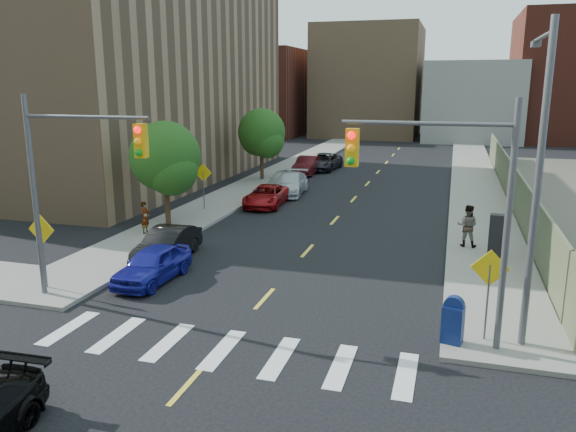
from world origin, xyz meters
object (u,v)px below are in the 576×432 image
Objects in this scene: mailbox at (453,320)px; pedestrian_west at (145,218)px; parked_car_blue at (153,264)px; parked_car_red at (266,196)px; parked_car_maroon at (307,165)px; pedestrian_east at (467,226)px; parked_car_black at (167,244)px; parked_car_white at (282,180)px; parked_car_silver at (290,184)px; parked_car_grey at (323,162)px; payphone at (496,236)px.

pedestrian_west reaches higher than mailbox.
pedestrian_west is (-3.62, 5.69, 0.27)m from parked_car_blue.
parked_car_red is 8.97m from pedestrian_west.
parked_car_blue is 0.89× the size of parked_car_maroon.
pedestrian_west is at bearing 16.55° from pedestrian_east.
parked_car_black is at bearing 108.51° from parked_car_blue.
parked_car_white is at bearing 88.37° from parked_car_black.
parked_car_silver is at bearing 91.59° from parked_car_blue.
parked_car_black is at bearing -91.38° from parked_car_white.
parked_car_black is 0.82× the size of parked_car_grey.
parked_car_grey is 33.66m from mailbox.
pedestrian_east is (12.31, -18.82, 0.37)m from parked_car_maroon.
pedestrian_west is at bearing 124.62° from parked_car_blue.
mailbox is at bearing 95.73° from pedestrian_east.
parked_car_silver is 1.28× the size of parked_car_white.
parked_car_silver is 11.37m from parked_car_grey.
parked_car_grey is 2.76× the size of payphone.
parked_car_blue is 26.61m from parked_car_maroon.
parked_car_grey is 26.17m from payphone.
mailbox is at bearing -66.89° from parked_car_grey.
pedestrian_east is at bearing -46.78° from parked_car_silver.
pedestrian_east is (11.46, 7.77, 0.43)m from parked_car_blue.
parked_car_blue is at bearing -150.11° from pedestrian_west.
parked_car_maroon is 3.18× the size of mailbox.
payphone reaches higher than parked_car_silver.
parked_car_red is at bearing -19.37° from pedestrian_east.
parked_car_black is 15.42m from parked_car_silver.
parked_car_red is at bearing 92.80° from parked_car_blue.
mailbox is 0.74× the size of pedestrian_east.
parked_car_red is at bearing 85.02° from parked_car_black.
mailbox is at bearing -63.73° from parked_car_white.
payphone reaches higher than parked_car_black.
parked_car_blue is at bearing -88.83° from parked_car_maroon.
parked_car_black is at bearing -157.24° from payphone.
parked_car_black is 4.26m from pedestrian_west.
pedestrian_east is (15.08, 2.08, 0.16)m from pedestrian_west.
parked_car_grey is (-0.11, 29.31, 0.04)m from parked_car_blue.
parked_car_blue is 2.07× the size of pedestrian_east.
parked_car_white is at bearing -35.21° from pedestrian_east.
pedestrian_west is at bearing -116.30° from parked_car_red.
parked_car_silver is (0.92, 15.40, 0.04)m from parked_car_black.
payphone is 1.75m from pedestrian_east.
parked_car_silver is at bearing -19.78° from pedestrian_west.
parked_car_white is at bearing 93.52° from parked_car_red.
parked_car_grey is (0.74, 2.71, -0.02)m from parked_car_maroon.
parked_car_maroon reaches higher than parked_car_red.
pedestrian_east reaches higher than mailbox.
parked_car_white is 0.76× the size of parked_car_grey.
pedestrian_west reaches higher than parked_car_red.
parked_car_grey is at bearing 86.67° from parked_car_silver.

